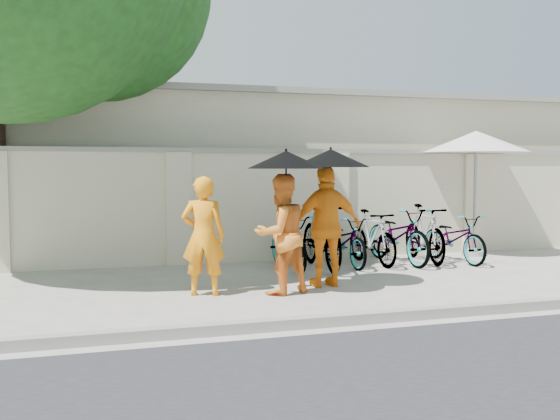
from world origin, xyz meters
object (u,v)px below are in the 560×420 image
object	(u,v)px
monk_center	(281,234)
monk_right	(327,226)
patio_umbrella	(476,143)
monk_left	(203,236)

from	to	relation	value
monk_center	monk_right	distance (m)	0.85
monk_right	patio_umbrella	world-z (taller)	patio_umbrella
monk_left	patio_umbrella	size ratio (longest dim) A/B	0.60
monk_right	patio_umbrella	distance (m)	4.68
monk_center	patio_umbrella	world-z (taller)	patio_umbrella
patio_umbrella	monk_center	bearing A→B (deg)	-152.40
monk_left	patio_umbrella	distance (m)	6.35
monk_right	patio_umbrella	xyz separation A→B (m)	(3.93, 2.17, 1.32)
monk_center	monk_right	xyz separation A→B (m)	(0.79, 0.30, 0.06)
monk_left	monk_right	world-z (taller)	monk_right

